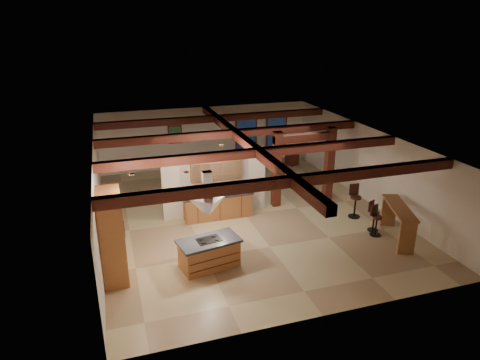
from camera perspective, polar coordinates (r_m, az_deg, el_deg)
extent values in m
plane|color=#C5B583|center=(15.70, 0.70, -4.68)|extent=(12.00, 12.00, 0.00)
plane|color=beige|center=(20.67, -4.52, 5.75)|extent=(10.00, 0.00, 10.00)
plane|color=beige|center=(10.17, 11.58, -10.87)|extent=(10.00, 0.00, 10.00)
plane|color=beige|center=(14.48, -18.43, -1.78)|extent=(0.00, 12.00, 12.00)
plane|color=beige|center=(17.30, 16.66, 2.00)|extent=(0.00, 12.00, 12.00)
plane|color=#361711|center=(14.71, 0.75, 5.60)|extent=(12.00, 12.00, 0.00)
cube|color=#39130E|center=(11.20, 7.18, -0.13)|extent=(10.00, 0.25, 0.28)
cube|color=#39130E|center=(13.57, 2.47, 3.69)|extent=(10.00, 0.25, 0.28)
cube|color=#39130E|center=(15.95, -0.73, 6.25)|extent=(10.00, 0.25, 0.28)
cube|color=#39130E|center=(18.48, -3.19, 8.19)|extent=(10.00, 0.25, 0.28)
cube|color=#39130E|center=(14.75, 0.75, 5.07)|extent=(0.28, 12.00, 0.28)
cube|color=#39130E|center=(16.05, 4.92, 1.39)|extent=(0.30, 0.30, 2.90)
cube|color=#39130E|center=(16.98, 11.81, 2.10)|extent=(0.30, 0.30, 2.90)
cube|color=#39130E|center=(16.16, 8.67, 5.63)|extent=(2.50, 0.28, 0.28)
cube|color=beige|center=(15.46, -3.39, -0.71)|extent=(3.80, 0.18, 2.20)
cube|color=#AA6637|center=(12.19, -16.69, -7.14)|extent=(0.64, 1.60, 2.40)
cube|color=silver|center=(12.21, -15.26, -7.20)|extent=(0.06, 0.62, 0.95)
cube|color=black|center=(12.12, -15.15, -6.34)|extent=(0.01, 0.50, 0.28)
cube|color=#AA6637|center=(15.37, -2.97, -3.54)|extent=(2.40, 0.60, 0.86)
cube|color=black|center=(15.18, -3.00, -1.92)|extent=(2.50, 0.66, 0.08)
cube|color=#AA6637|center=(15.04, -3.27, 1.72)|extent=(1.80, 0.34, 0.95)
cube|color=silver|center=(14.87, -3.10, 1.51)|extent=(1.74, 0.02, 0.90)
pyramid|color=silver|center=(11.86, -4.29, -4.24)|extent=(1.10, 1.10, 0.45)
cube|color=silver|center=(11.54, -4.39, -0.59)|extent=(0.26, 0.22, 0.73)
cube|color=#39130E|center=(21.13, 0.82, 6.27)|extent=(1.10, 0.05, 1.70)
cube|color=black|center=(21.10, 0.85, 6.25)|extent=(0.95, 0.02, 1.55)
cube|color=#39130E|center=(21.67, 4.87, 6.56)|extent=(1.10, 0.05, 1.70)
cube|color=black|center=(21.65, 4.90, 6.55)|extent=(0.95, 0.02, 1.55)
cube|color=#39130E|center=(20.28, -8.65, 6.02)|extent=(0.65, 0.04, 0.85)
cube|color=#255738|center=(20.26, -8.64, 6.00)|extent=(0.55, 0.01, 0.75)
cylinder|color=silver|center=(11.50, -7.19, 1.01)|extent=(0.16, 0.16, 0.03)
cylinder|color=silver|center=(13.98, -2.51, 4.66)|extent=(0.16, 0.16, 0.03)
cylinder|color=silver|center=(11.64, -14.25, 0.76)|extent=(0.16, 0.16, 0.03)
cube|color=#AA6637|center=(12.47, -4.12, -9.83)|extent=(1.75, 1.09, 0.78)
cube|color=black|center=(12.27, -4.17, -8.12)|extent=(1.87, 1.22, 0.07)
cube|color=black|center=(12.25, -4.18, -7.96)|extent=(0.75, 0.57, 0.02)
imported|color=#38160E|center=(18.11, -1.28, -0.19)|extent=(1.73, 1.07, 0.58)
imported|color=black|center=(21.18, 2.23, 2.93)|extent=(2.22, 1.31, 0.61)
imported|color=#B0AFB4|center=(15.27, -0.78, -1.06)|extent=(0.55, 0.46, 0.26)
cube|color=#AA6637|center=(14.52, 20.50, -3.49)|extent=(1.24, 2.21, 0.06)
cube|color=#AA6637|center=(13.92, 21.38, -7.21)|extent=(0.49, 0.27, 1.08)
cube|color=#AA6637|center=(15.58, 19.22, -3.94)|extent=(0.49, 0.27, 1.08)
cube|color=#39130E|center=(21.22, 6.94, 2.84)|extent=(0.65, 0.65, 0.62)
cylinder|color=black|center=(21.10, 6.98, 3.84)|extent=(0.06, 0.06, 0.15)
cone|color=#FFDC99|center=(21.06, 7.00, 4.22)|extent=(0.26, 0.26, 0.17)
cylinder|color=black|center=(14.71, 17.82, -4.76)|extent=(0.33, 0.33, 0.06)
cube|color=black|center=(14.71, 17.46, -3.81)|extent=(0.31, 0.11, 0.36)
cylinder|color=black|center=(14.84, 17.68, -5.89)|extent=(0.05, 0.05, 0.63)
cylinder|color=black|center=(14.98, 17.56, -6.95)|extent=(0.36, 0.36, 0.03)
cylinder|color=black|center=(15.00, 17.52, -4.20)|extent=(0.33, 0.33, 0.06)
cube|color=black|center=(14.99, 17.10, -3.30)|extent=(0.30, 0.16, 0.36)
cylinder|color=black|center=(15.13, 17.39, -5.33)|extent=(0.05, 0.05, 0.64)
cylinder|color=black|center=(15.27, 17.27, -6.38)|extent=(0.36, 0.36, 0.03)
cylinder|color=black|center=(15.80, 15.19, -2.25)|extent=(0.38, 0.38, 0.07)
cube|color=black|center=(15.85, 14.97, -1.19)|extent=(0.36, 0.07, 0.43)
cylinder|color=black|center=(15.94, 15.06, -3.52)|extent=(0.06, 0.06, 0.74)
cylinder|color=black|center=(16.09, 14.95, -4.70)|extent=(0.43, 0.43, 0.03)
cube|color=#39130E|center=(17.43, -3.70, -0.48)|extent=(0.54, 0.54, 0.06)
cube|color=#39130E|center=(17.50, -3.68, 0.91)|extent=(0.42, 0.18, 0.76)
cylinder|color=#39130E|center=(17.37, -4.29, -1.43)|extent=(0.05, 0.05, 0.43)
cylinder|color=#39130E|center=(17.34, -3.16, -1.44)|extent=(0.05, 0.05, 0.43)
cylinder|color=#39130E|center=(17.69, -4.20, -1.02)|extent=(0.05, 0.05, 0.43)
cylinder|color=#39130E|center=(17.66, -3.08, -1.03)|extent=(0.05, 0.05, 0.43)
cube|color=#39130E|center=(18.76, -3.37, 1.06)|extent=(0.54, 0.54, 0.06)
cube|color=#39130E|center=(18.44, -3.44, 1.95)|extent=(0.42, 0.18, 0.76)
cylinder|color=#39130E|center=(18.99, -2.80, 0.54)|extent=(0.05, 0.05, 0.43)
cylinder|color=#39130E|center=(19.02, -3.84, 0.55)|extent=(0.05, 0.05, 0.43)
cylinder|color=#39130E|center=(18.67, -2.87, 0.18)|extent=(0.05, 0.05, 0.43)
cylinder|color=#39130E|center=(18.69, -3.92, 0.19)|extent=(0.05, 0.05, 0.43)
cube|color=#39130E|center=(17.38, 0.97, -0.51)|extent=(0.54, 0.54, 0.06)
cube|color=#39130E|center=(17.45, 0.98, 0.89)|extent=(0.42, 0.18, 0.76)
cylinder|color=#39130E|center=(17.30, 0.40, -1.46)|extent=(0.05, 0.05, 0.43)
cylinder|color=#39130E|center=(17.31, 1.54, -1.47)|extent=(0.05, 0.05, 0.43)
cylinder|color=#39130E|center=(17.62, 0.41, -1.05)|extent=(0.05, 0.05, 0.43)
cylinder|color=#39130E|center=(17.63, 1.53, -1.05)|extent=(0.05, 0.05, 0.43)
cube|color=#39130E|center=(18.71, 0.97, 1.04)|extent=(0.54, 0.54, 0.06)
cube|color=#39130E|center=(18.39, 0.98, 1.93)|extent=(0.42, 0.18, 0.76)
cylinder|color=#39130E|center=(18.96, 1.49, 0.52)|extent=(0.05, 0.05, 0.43)
cylinder|color=#39130E|center=(18.95, 0.44, 0.52)|extent=(0.05, 0.05, 0.43)
cylinder|color=#39130E|center=(18.63, 1.50, 0.16)|extent=(0.05, 0.05, 0.43)
cylinder|color=#39130E|center=(18.63, 0.44, 0.16)|extent=(0.05, 0.05, 0.43)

